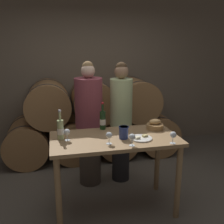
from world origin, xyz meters
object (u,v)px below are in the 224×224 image
at_px(person_left, 89,124).
at_px(wine_glass_center, 132,137).
at_px(tasting_table, 115,149).
at_px(wine_bottle_red, 103,120).
at_px(wine_bottle_white, 61,129).
at_px(wine_glass_right, 173,135).
at_px(bread_basket, 155,125).
at_px(wine_glass_far_left, 67,132).
at_px(person_right, 121,122).
at_px(blue_crock, 124,132).
at_px(wine_glass_left, 109,136).
at_px(cheese_plate, 141,138).

distance_m(person_left, wine_glass_center, 1.02).
xyz_separation_m(tasting_table, wine_bottle_red, (-0.08, 0.30, 0.25)).
bearing_deg(wine_bottle_white, wine_glass_right, -18.91).
distance_m(tasting_table, wine_glass_center, 0.38).
bearing_deg(tasting_table, bread_basket, 17.24).
xyz_separation_m(person_left, wine_glass_far_left, (-0.33, -0.67, 0.14)).
bearing_deg(person_right, blue_crock, -102.40).
height_order(wine_glass_center, wine_glass_right, same).
bearing_deg(person_right, wine_glass_center, -98.02).
distance_m(person_left, wine_glass_left, 0.88).
bearing_deg(blue_crock, wine_glass_right, -28.89).
xyz_separation_m(wine_bottle_white, wine_glass_right, (1.13, -0.39, -0.02)).
bearing_deg(wine_glass_left, blue_crock, 32.46).
bearing_deg(cheese_plate, wine_glass_right, -35.32).
distance_m(blue_crock, wine_glass_right, 0.52).
relative_size(tasting_table, person_left, 0.83).
relative_size(person_left, blue_crock, 12.45).
distance_m(wine_glass_left, wine_glass_right, 0.66).
xyz_separation_m(wine_bottle_white, blue_crock, (0.67, -0.13, -0.04)).
bearing_deg(wine_glass_right, wine_glass_far_left, 162.91).
relative_size(wine_bottle_red, wine_glass_right, 2.61).
bearing_deg(bread_basket, wine_glass_right, -89.08).
height_order(person_left, wine_glass_left, person_left).
distance_m(blue_crock, bread_basket, 0.50).
relative_size(person_right, wine_glass_center, 13.10).
height_order(tasting_table, wine_glass_center, wine_glass_center).
relative_size(person_left, wine_glass_far_left, 13.24).
relative_size(person_right, blue_crock, 12.32).
bearing_deg(bread_basket, wine_glass_left, -151.51).
height_order(tasting_table, person_right, person_right).
height_order(wine_bottle_red, wine_glass_left, wine_bottle_red).
bearing_deg(person_left, person_right, 0.02).
xyz_separation_m(wine_glass_far_left, wine_glass_left, (0.42, -0.19, 0.00)).
relative_size(cheese_plate, wine_glass_far_left, 1.87).
bearing_deg(wine_glass_left, tasting_table, 60.13).
distance_m(wine_bottle_white, wine_glass_left, 0.54).
bearing_deg(wine_glass_center, bread_basket, 46.57).
distance_m(blue_crock, wine_glass_left, 0.22).
height_order(blue_crock, wine_glass_center, blue_crock).
bearing_deg(tasting_table, wine_glass_left, -119.87).
distance_m(wine_bottle_white, wine_glass_center, 0.78).
bearing_deg(wine_glass_far_left, wine_bottle_white, 137.23).
xyz_separation_m(blue_crock, bread_basket, (0.45, 0.23, -0.03)).
bearing_deg(blue_crock, wine_glass_center, -82.83).
distance_m(bread_basket, cheese_plate, 0.39).
distance_m(cheese_plate, wine_glass_right, 0.35).
relative_size(wine_glass_left, wine_glass_right, 1.00).
relative_size(person_left, wine_glass_left, 13.24).
distance_m(wine_bottle_white, wine_glass_far_left, 0.09).
distance_m(tasting_table, bread_basket, 0.59).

